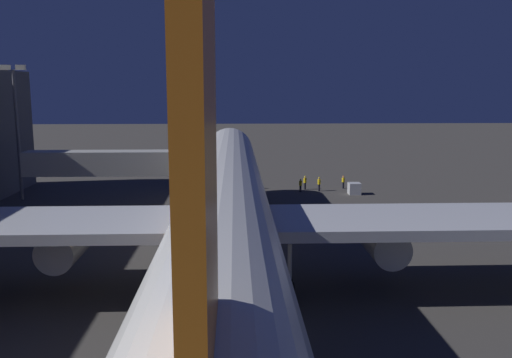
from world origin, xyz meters
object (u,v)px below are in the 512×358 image
(baggage_container_near_belt, at_px, (354,189))
(ground_crew_walking_aft, at_px, (305,182))
(ground_crew_by_belt_loader, at_px, (343,181))
(ground_crew_marshaller_fwd, at_px, (252,182))
(airliner_at_gate, at_px, (226,204))
(ground_crew_near_nose_gear, at_px, (319,183))
(traffic_cone_nose_starboard, at_px, (213,191))
(ground_crew_by_tug, at_px, (300,185))
(traffic_cone_nose_port, at_px, (247,191))
(apron_floodlight_mast, at_px, (17,122))
(jet_bridge, at_px, (130,163))

(baggage_container_near_belt, xyz_separation_m, ground_crew_walking_aft, (5.94, -3.58, 0.29))
(ground_crew_by_belt_loader, xyz_separation_m, ground_crew_marshaller_fwd, (12.51, -0.05, 0.04))
(airliner_at_gate, relative_size, baggage_container_near_belt, 43.89)
(ground_crew_near_nose_gear, height_order, traffic_cone_nose_starboard, ground_crew_near_nose_gear)
(ground_crew_by_tug, bearing_deg, traffic_cone_nose_port, 2.28)
(ground_crew_by_belt_loader, height_order, traffic_cone_nose_starboard, ground_crew_by_belt_loader)
(ground_crew_near_nose_gear, relative_size, ground_crew_walking_aft, 1.00)
(apron_floodlight_mast, height_order, ground_crew_by_tug, apron_floodlight_mast)
(airliner_at_gate, height_order, ground_crew_near_nose_gear, airliner_at_gate)
(ground_crew_near_nose_gear, height_order, ground_crew_marshaller_fwd, ground_crew_near_nose_gear)
(apron_floodlight_mast, height_order, traffic_cone_nose_port, apron_floodlight_mast)
(ground_crew_near_nose_gear, height_order, ground_crew_walking_aft, ground_crew_near_nose_gear)
(baggage_container_near_belt, xyz_separation_m, ground_crew_by_tug, (6.75, -1.87, 0.21))
(jet_bridge, bearing_deg, ground_crew_marshaller_fwd, -130.53)
(ground_crew_near_nose_gear, bearing_deg, ground_crew_by_tug, 11.49)
(airliner_at_gate, relative_size, ground_crew_walking_aft, 36.65)
(jet_bridge, relative_size, traffic_cone_nose_starboard, 34.35)
(traffic_cone_nose_port, bearing_deg, baggage_container_near_belt, 173.44)
(ground_crew_by_tug, xyz_separation_m, traffic_cone_nose_starboard, (11.47, 0.28, -0.68))
(baggage_container_near_belt, distance_m, ground_crew_by_belt_loader, 4.23)
(baggage_container_near_belt, distance_m, traffic_cone_nose_starboard, 18.30)
(ground_crew_near_nose_gear, xyz_separation_m, ground_crew_marshaller_fwd, (8.91, -1.84, -0.03))
(baggage_container_near_belt, bearing_deg, traffic_cone_nose_port, -6.56)
(ground_crew_by_tug, bearing_deg, ground_crew_near_nose_gear, -168.51)
(baggage_container_near_belt, bearing_deg, apron_floodlight_mast, 2.52)
(ground_crew_marshaller_fwd, bearing_deg, baggage_container_near_belt, 162.14)
(ground_crew_by_tug, bearing_deg, baggage_container_near_belt, 164.51)
(ground_crew_by_belt_loader, distance_m, ground_crew_walking_aft, 5.36)
(airliner_at_gate, height_order, traffic_cone_nose_port, airliner_at_gate)
(jet_bridge, height_order, ground_crew_by_tug, jet_bridge)
(ground_crew_near_nose_gear, relative_size, ground_crew_marshaller_fwd, 1.03)
(ground_crew_walking_aft, bearing_deg, jet_bridge, 36.02)
(ground_crew_by_belt_loader, bearing_deg, baggage_container_near_belt, 98.38)
(jet_bridge, distance_m, traffic_cone_nose_port, 18.79)
(ground_crew_marshaller_fwd, relative_size, ground_crew_walking_aft, 0.98)
(jet_bridge, xyz_separation_m, ground_crew_marshaller_fwd, (-13.26, -15.50, -4.76))
(ground_crew_near_nose_gear, bearing_deg, ground_crew_by_belt_loader, -153.59)
(airliner_at_gate, height_order, apron_floodlight_mast, airliner_at_gate)
(baggage_container_near_belt, xyz_separation_m, traffic_cone_nose_starboard, (18.23, -1.59, -0.47))
(jet_bridge, relative_size, ground_crew_marshaller_fwd, 10.37)
(airliner_at_gate, xyz_separation_m, ground_crew_by_belt_loader, (-15.41, -35.95, -4.71))
(airliner_at_gate, xyz_separation_m, ground_crew_by_tug, (-9.27, -33.64, -4.72))
(apron_floodlight_mast, xyz_separation_m, traffic_cone_nose_starboard, (-23.30, -3.42, -9.26))
(airliner_at_gate, relative_size, ground_crew_near_nose_gear, 36.48)
(apron_floodlight_mast, xyz_separation_m, baggage_container_near_belt, (-41.53, -1.83, -8.79))
(jet_bridge, xyz_separation_m, ground_crew_walking_aft, (-20.44, -14.86, -4.73))
(airliner_at_gate, bearing_deg, baggage_container_near_belt, -116.77)
(ground_crew_near_nose_gear, xyz_separation_m, traffic_cone_nose_starboard, (14.01, 0.80, -0.76))
(jet_bridge, bearing_deg, apron_floodlight_mast, -31.95)
(ground_crew_by_tug, relative_size, traffic_cone_nose_port, 3.17)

